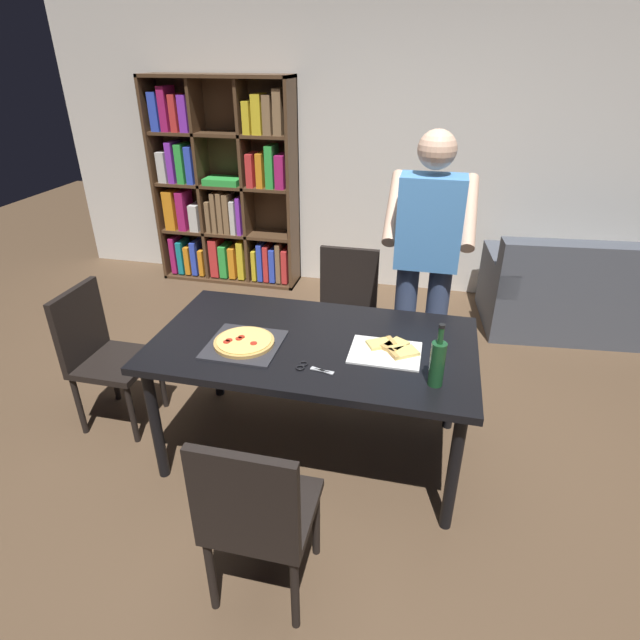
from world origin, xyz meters
name	(u,v)px	position (x,y,z in m)	size (l,w,h in m)	color
ground_plane	(314,448)	(0.00, 0.00, 0.00)	(12.00, 12.00, 0.00)	brown
back_wall	(381,141)	(0.00, 2.60, 1.40)	(6.40, 0.10, 2.80)	silver
dining_table	(314,352)	(0.00, 0.00, 0.68)	(1.71, 0.95, 0.75)	black
chair_near_camera	(256,512)	(0.00, -0.96, 0.51)	(0.42, 0.42, 0.90)	black
chair_far_side	(346,304)	(0.00, 0.96, 0.51)	(0.42, 0.42, 0.90)	black
chair_left_end	(100,349)	(-1.34, 0.00, 0.51)	(0.42, 0.42, 0.90)	black
couch	(592,297)	(1.91, 1.99, 0.30)	(1.77, 1.01, 0.85)	#4C515B
bookshelf	(224,191)	(-1.48, 2.37, 0.92)	(1.40, 0.35, 1.95)	#513823
person_serving_pizza	(426,257)	(0.53, 0.74, 1.00)	(0.55, 0.54, 1.75)	#38476B
pepperoni_pizza_on_tray	(244,343)	(-0.34, -0.13, 0.77)	(0.38, 0.38, 0.04)	#2D2D33
pizza_slices_on_towel	(389,350)	(0.40, -0.02, 0.76)	(0.36, 0.28, 0.03)	white
wine_bottle	(437,362)	(0.64, -0.26, 0.87)	(0.07, 0.07, 0.32)	#194723
kitchen_scissors	(309,367)	(0.04, -0.26, 0.76)	(0.20, 0.09, 0.01)	silver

